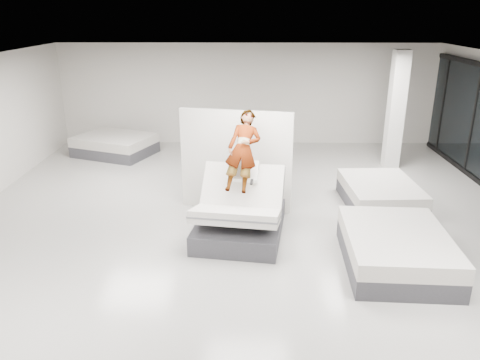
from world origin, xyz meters
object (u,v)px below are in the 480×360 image
at_px(flat_bed_right_far, 380,194).
at_px(flat_bed_left_far, 115,145).
at_px(hero_bed, 240,215).
at_px(remote, 252,182).
at_px(divider_panel, 236,161).
at_px(column, 396,111).
at_px(person, 243,166).
at_px(flat_bed_right_near, 396,249).

relative_size(flat_bed_right_far, flat_bed_left_far, 0.80).
height_order(hero_bed, remote, hero_bed).
bearing_deg(divider_panel, column, 45.83).
height_order(hero_bed, divider_panel, divider_panel).
height_order(hero_bed, person, person).
height_order(person, remote, person).
bearing_deg(divider_panel, hero_bed, -74.26).
distance_m(person, remote, 0.46).
relative_size(person, divider_panel, 0.68).
relative_size(hero_bed, person, 1.40).
distance_m(flat_bed_right_far, flat_bed_left_far, 7.99).
distance_m(hero_bed, divider_panel, 1.49).
xyz_separation_m(person, divider_panel, (-0.16, 0.99, -0.22)).
distance_m(hero_bed, flat_bed_right_near, 2.91).
bearing_deg(hero_bed, column, 45.95).
relative_size(remote, flat_bed_right_near, 0.06).
bearing_deg(flat_bed_right_far, hero_bed, -154.13).
bearing_deg(flat_bed_right_far, flat_bed_left_far, 151.09).
bearing_deg(divider_panel, flat_bed_right_near, -30.30).
bearing_deg(hero_bed, divider_panel, 94.80).
height_order(divider_panel, flat_bed_left_far, divider_panel).
relative_size(divider_panel, flat_bed_left_far, 0.94).
height_order(remote, flat_bed_left_far, remote).
relative_size(hero_bed, column, 0.73).
xyz_separation_m(person, flat_bed_left_far, (-3.92, 5.04, -1.03)).
xyz_separation_m(remote, flat_bed_right_near, (2.46, -1.08, -0.82)).
bearing_deg(flat_bed_right_near, remote, 156.35).
relative_size(person, flat_bed_right_near, 0.71).
xyz_separation_m(hero_bed, flat_bed_right_near, (2.68, -1.13, -0.11)).
bearing_deg(hero_bed, flat_bed_right_far, 25.87).
xyz_separation_m(remote, flat_bed_left_far, (-4.09, 5.42, -0.83)).
bearing_deg(flat_bed_right_far, person, -158.93).
bearing_deg(person, column, 52.47).
bearing_deg(column, person, -136.00).
distance_m(divider_panel, flat_bed_right_near, 3.79).
distance_m(remote, flat_bed_right_near, 2.81).
xyz_separation_m(divider_panel, flat_bed_right_near, (2.79, -2.45, -0.79)).
bearing_deg(flat_bed_right_near, person, 151.00).
distance_m(hero_bed, flat_bed_right_far, 3.47).
height_order(person, flat_bed_right_near, person).
height_order(divider_panel, column, column).
xyz_separation_m(hero_bed, divider_panel, (-0.11, 1.32, 0.68)).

